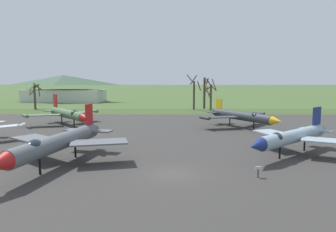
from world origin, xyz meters
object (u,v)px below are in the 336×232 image
Objects in this scene: info_placard_rear_center at (258,171)px; jet_fighter_rear_center at (292,136)px; jet_fighter_rear_left at (68,114)px; visitor_building at (64,88)px; jet_fighter_front_left at (243,116)px; jet_fighter_front_right at (56,143)px; info_placard_rear_left at (87,128)px.

jet_fighter_rear_center is at bearing 53.50° from info_placard_rear_center.
jet_fighter_rear_center is at bearing -33.73° from jet_fighter_rear_left.
jet_fighter_rear_center is 0.88× the size of jet_fighter_rear_left.
jet_fighter_front_left is at bearing -49.84° from visitor_building.
visitor_building is (-23.81, 73.26, 2.13)m from jet_fighter_front_right.
jet_fighter_rear_left is 53.53m from visitor_building.
jet_fighter_rear_center reaches higher than jet_fighter_front_left.
info_placard_rear_center is 0.07× the size of jet_fighter_rear_left.
info_placard_rear_left is 61.18m from visitor_building.
jet_fighter_front_right is 22.06m from jet_fighter_rear_center.
jet_fighter_front_left is 68.96m from visitor_building.
info_placard_rear_center is 0.04× the size of visitor_building.
info_placard_rear_left is 0.04× the size of visitor_building.
jet_fighter_rear_left is at bearing 131.59° from info_placard_rear_center.
jet_fighter_front_left is 13.27× the size of info_placard_rear_center.
jet_fighter_rear_left is at bearing 146.27° from jet_fighter_rear_center.
jet_fighter_front_left reaches higher than info_placard_rear_left.
jet_fighter_rear_center is at bearing 10.65° from jet_fighter_front_right.
visitor_building is (-44.45, 52.67, 2.32)m from jet_fighter_front_left.
jet_fighter_front_left is 1.11× the size of jet_fighter_rear_center.
jet_fighter_rear_center reaches higher than info_placard_rear_center.
jet_fighter_rear_left reaches higher than info_placard_rear_center.
jet_fighter_front_right is 0.56× the size of visitor_building.
jet_fighter_rear_left is at bearing -70.85° from visitor_building.
visitor_building reaches higher than info_placard_rear_left.
jet_fighter_rear_left is at bearing 105.41° from jet_fighter_front_right.
info_placard_rear_left is at bearing -169.24° from jet_fighter_front_left.
jet_fighter_front_left is at bearing -4.56° from jet_fighter_rear_left.
jet_fighter_rear_left is (-22.77, 25.66, 1.39)m from info_placard_rear_center.
jet_fighter_front_right is 23.58m from jet_fighter_rear_left.
info_placard_rear_center is (-4.13, -23.51, -1.34)m from jet_fighter_front_left.
jet_fighter_rear_left is at bearing 126.17° from info_placard_rear_left.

